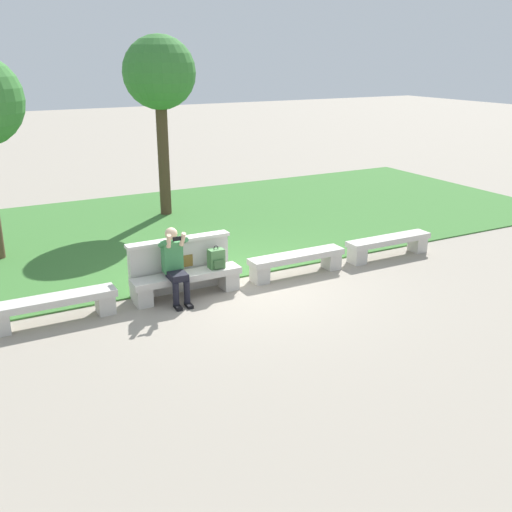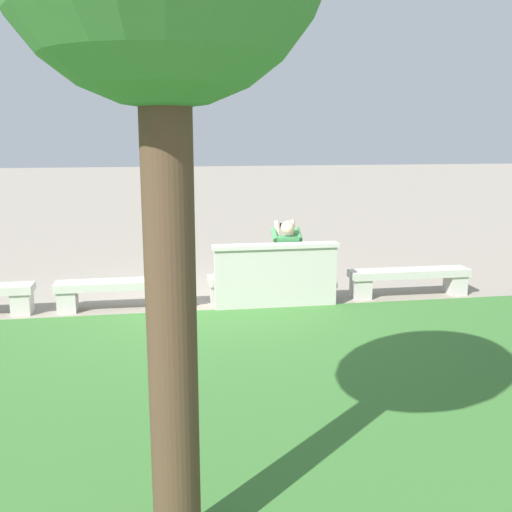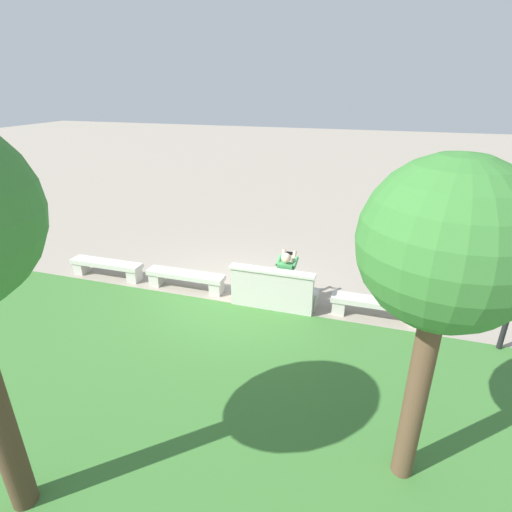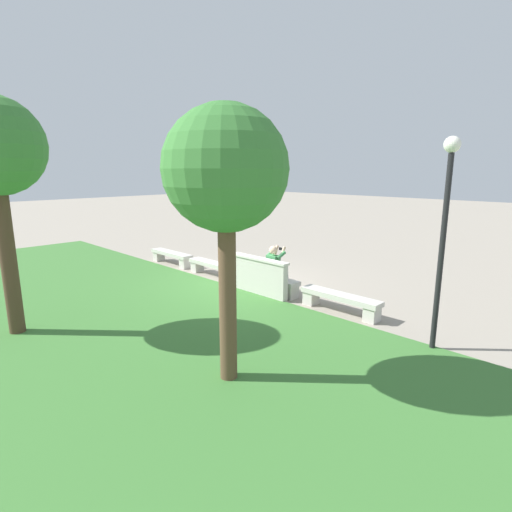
# 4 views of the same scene
# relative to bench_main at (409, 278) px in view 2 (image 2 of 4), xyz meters

# --- Properties ---
(ground_plane) EXTENTS (80.00, 80.00, 0.00)m
(ground_plane) POSITION_rel_bench_main_xyz_m (3.49, 0.00, -0.30)
(ground_plane) COLOR gray
(grass_strip) EXTENTS (21.01, 8.00, 0.03)m
(grass_strip) POSITION_rel_bench_main_xyz_m (3.49, 4.38, -0.29)
(grass_strip) COLOR #3D7533
(grass_strip) RESTS_ON ground
(bench_main) EXTENTS (2.03, 0.40, 0.45)m
(bench_main) POSITION_rel_bench_main_xyz_m (0.00, 0.00, 0.00)
(bench_main) COLOR beige
(bench_main) RESTS_ON ground
(bench_near) EXTENTS (2.03, 0.40, 0.45)m
(bench_near) POSITION_rel_bench_main_xyz_m (2.33, 0.00, 0.00)
(bench_near) COLOR beige
(bench_near) RESTS_ON ground
(bench_mid) EXTENTS (2.03, 0.40, 0.45)m
(bench_mid) POSITION_rel_bench_main_xyz_m (4.66, 0.00, 0.00)
(bench_mid) COLOR beige
(bench_mid) RESTS_ON ground
(backrest_wall_with_plaque) EXTENTS (1.95, 0.24, 1.01)m
(backrest_wall_with_plaque) POSITION_rel_bench_main_xyz_m (2.33, 0.34, 0.21)
(backrest_wall_with_plaque) COLOR beige
(backrest_wall_with_plaque) RESTS_ON ground
(person_photographer) EXTENTS (0.48, 0.73, 1.32)m
(person_photographer) POSITION_rel_bench_main_xyz_m (2.08, -0.08, 0.43)
(person_photographer) COLOR black
(person_photographer) RESTS_ON ground
(backpack) EXTENTS (0.28, 0.24, 0.43)m
(backpack) POSITION_rel_bench_main_xyz_m (2.91, -0.01, 0.32)
(backpack) COLOR #4C7F47
(backpack) RESTS_ON bench_near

